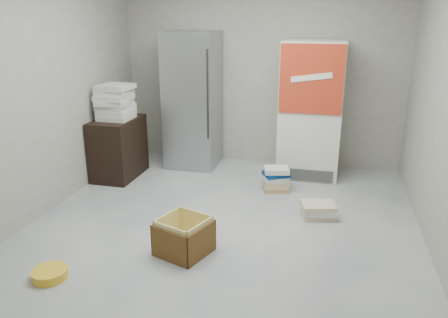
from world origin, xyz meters
name	(u,v)px	position (x,y,z in m)	size (l,w,h in m)	color
ground	(216,238)	(0.00, 0.00, 0.00)	(5.00, 5.00, 0.00)	#BCBCB7
room_shell	(214,52)	(0.00, 0.00, 1.80)	(4.04, 5.04, 2.82)	#A8A297
steel_fridge	(193,101)	(-0.90, 2.13, 0.95)	(0.70, 0.72, 1.90)	#A2A5AA
coke_cooler	(311,110)	(0.75, 2.12, 0.90)	(0.80, 0.73, 1.80)	silver
wood_shelf	(119,148)	(-1.73, 1.40, 0.40)	(0.50, 0.80, 0.80)	black
supply_box_stack	(115,102)	(-1.73, 1.40, 1.03)	(0.45, 0.45, 0.45)	silver
phonebook_stack_main	(276,179)	(0.41, 1.40, 0.15)	(0.38, 0.36, 0.30)	tan
phonebook_stack_side	(319,210)	(0.97, 0.74, 0.08)	(0.42, 0.37, 0.16)	#C9B694
cardboard_box	(184,239)	(-0.21, -0.33, 0.14)	(0.55, 0.55, 0.35)	yellow
bucket_lid	(50,274)	(-1.17, -1.00, 0.04)	(0.30, 0.30, 0.08)	gold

